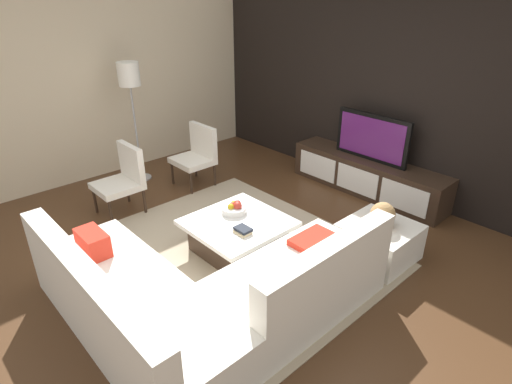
# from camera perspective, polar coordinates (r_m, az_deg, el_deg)

# --- Properties ---
(ground_plane) EXTENTS (14.00, 14.00, 0.00)m
(ground_plane) POSITION_cam_1_polar(r_m,az_deg,el_deg) (4.59, -2.55, -8.97)
(ground_plane) COLOR #4C301C
(feature_wall_back) EXTENTS (6.40, 0.12, 2.80)m
(feature_wall_back) POSITION_cam_1_polar(r_m,az_deg,el_deg) (5.99, 17.78, 13.03)
(feature_wall_back) COLOR black
(feature_wall_back) RESTS_ON ground
(side_wall_left) EXTENTS (0.12, 5.20, 2.80)m
(side_wall_left) POSITION_cam_1_polar(r_m,az_deg,el_deg) (6.73, -19.95, 14.07)
(side_wall_left) COLOR beige
(side_wall_left) RESTS_ON ground
(area_rug) EXTENTS (3.05, 2.65, 0.01)m
(area_rug) POSITION_cam_1_polar(r_m,az_deg,el_deg) (4.65, -3.36, -8.40)
(area_rug) COLOR tan
(area_rug) RESTS_ON ground
(media_console) EXTENTS (2.28, 0.49, 0.50)m
(media_console) POSITION_cam_1_polar(r_m,az_deg,el_deg) (6.08, 14.85, 2.13)
(media_console) COLOR #332319
(media_console) RESTS_ON ground
(television) EXTENTS (1.09, 0.06, 0.63)m
(television) POSITION_cam_1_polar(r_m,az_deg,el_deg) (5.88, 15.48, 7.17)
(television) COLOR black
(television) RESTS_ON media_console
(sectional_couch) EXTENTS (2.29, 2.43, 0.81)m
(sectional_couch) POSITION_cam_1_polar(r_m,az_deg,el_deg) (3.69, -7.40, -13.69)
(sectional_couch) COLOR white
(sectional_couch) RESTS_ON ground
(coffee_table) EXTENTS (0.97, 0.99, 0.38)m
(coffee_table) POSITION_cam_1_polar(r_m,az_deg,el_deg) (4.59, -2.46, -5.90)
(coffee_table) COLOR #332319
(coffee_table) RESTS_ON ground
(accent_chair_near) EXTENTS (0.53, 0.54, 0.87)m
(accent_chair_near) POSITION_cam_1_polar(r_m,az_deg,el_deg) (5.55, -17.57, 2.07)
(accent_chair_near) COLOR #332319
(accent_chair_near) RESTS_ON ground
(floor_lamp) EXTENTS (0.30, 0.30, 1.72)m
(floor_lamp) POSITION_cam_1_polar(r_m,az_deg,el_deg) (6.22, -16.79, 14.01)
(floor_lamp) COLOR #A5A5AA
(floor_lamp) RESTS_ON ground
(ottoman) EXTENTS (0.70, 0.70, 0.40)m
(ottoman) POSITION_cam_1_polar(r_m,az_deg,el_deg) (4.67, 16.32, -6.46)
(ottoman) COLOR white
(ottoman) RESTS_ON ground
(fruit_bowl) EXTENTS (0.28, 0.28, 0.14)m
(fruit_bowl) POSITION_cam_1_polar(r_m,az_deg,el_deg) (4.65, -2.95, -2.18)
(fruit_bowl) COLOR silver
(fruit_bowl) RESTS_ON coffee_table
(accent_chair_far) EXTENTS (0.55, 0.50, 0.87)m
(accent_chair_far) POSITION_cam_1_polar(r_m,az_deg,el_deg) (6.13, -7.97, 5.41)
(accent_chair_far) COLOR #332319
(accent_chair_far) RESTS_ON ground
(decorative_ball) EXTENTS (0.26, 0.26, 0.26)m
(decorative_ball) POSITION_cam_1_polar(r_m,az_deg,el_deg) (4.51, 16.84, -2.93)
(decorative_ball) COLOR #AD8451
(decorative_ball) RESTS_ON ottoman
(book_stack) EXTENTS (0.17, 0.14, 0.06)m
(book_stack) POSITION_cam_1_polar(r_m,az_deg,el_deg) (4.28, -1.81, -5.25)
(book_stack) COLOR #CCB78C
(book_stack) RESTS_ON coffee_table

